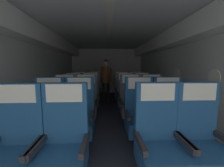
# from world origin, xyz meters

# --- Properties ---
(ground) EXTENTS (3.75, 7.68, 0.02)m
(ground) POSITION_xyz_m (0.00, 3.64, -0.01)
(ground) COLOR #2D3342
(fuselage_shell) EXTENTS (3.63, 7.33, 2.29)m
(fuselage_shell) POSITION_xyz_m (0.00, 3.92, 1.66)
(fuselage_shell) COLOR silver
(fuselage_shell) RESTS_ON ground
(seat_a_left_window) EXTENTS (0.52, 0.52, 1.17)m
(seat_a_left_window) POSITION_xyz_m (-1.02, 1.63, 0.49)
(seat_a_left_window) COLOR #38383D
(seat_a_left_window) RESTS_ON ground
(seat_a_left_aisle) EXTENTS (0.52, 0.52, 1.17)m
(seat_a_left_aisle) POSITION_xyz_m (-0.53, 1.64, 0.49)
(seat_a_left_aisle) COLOR #38383D
(seat_a_left_aisle) RESTS_ON ground
(seat_a_right_aisle) EXTENTS (0.52, 0.52, 1.17)m
(seat_a_right_aisle) POSITION_xyz_m (1.02, 1.65, 0.49)
(seat_a_right_aisle) COLOR #38383D
(seat_a_right_aisle) RESTS_ON ground
(seat_a_right_window) EXTENTS (0.52, 0.52, 1.17)m
(seat_a_right_window) POSITION_xyz_m (0.53, 1.66, 0.49)
(seat_a_right_window) COLOR #38383D
(seat_a_right_window) RESTS_ON ground
(seat_b_left_window) EXTENTS (0.52, 0.52, 1.17)m
(seat_b_left_window) POSITION_xyz_m (-1.03, 2.49, 0.49)
(seat_b_left_window) COLOR #38383D
(seat_b_left_window) RESTS_ON ground
(seat_b_left_aisle) EXTENTS (0.52, 0.52, 1.17)m
(seat_b_left_aisle) POSITION_xyz_m (-0.53, 2.51, 0.49)
(seat_b_left_aisle) COLOR #38383D
(seat_b_left_aisle) RESTS_ON ground
(seat_b_right_aisle) EXTENTS (0.52, 0.52, 1.17)m
(seat_b_right_aisle) POSITION_xyz_m (1.03, 2.49, 0.49)
(seat_b_right_aisle) COLOR #38383D
(seat_b_right_aisle) RESTS_ON ground
(seat_b_right_window) EXTENTS (0.52, 0.52, 1.17)m
(seat_b_right_window) POSITION_xyz_m (0.52, 2.51, 0.49)
(seat_b_right_window) COLOR #38383D
(seat_b_right_window) RESTS_ON ground
(seat_c_left_window) EXTENTS (0.52, 0.52, 1.17)m
(seat_c_left_window) POSITION_xyz_m (-1.02, 3.34, 0.49)
(seat_c_left_window) COLOR #38383D
(seat_c_left_window) RESTS_ON ground
(seat_c_left_aisle) EXTENTS (0.52, 0.52, 1.17)m
(seat_c_left_aisle) POSITION_xyz_m (-0.53, 3.35, 0.49)
(seat_c_left_aisle) COLOR #38383D
(seat_c_left_aisle) RESTS_ON ground
(seat_c_right_aisle) EXTENTS (0.52, 0.52, 1.17)m
(seat_c_right_aisle) POSITION_xyz_m (1.01, 3.34, 0.49)
(seat_c_right_aisle) COLOR #38383D
(seat_c_right_aisle) RESTS_ON ground
(seat_c_right_window) EXTENTS (0.52, 0.52, 1.17)m
(seat_c_right_window) POSITION_xyz_m (0.52, 3.36, 0.49)
(seat_c_right_window) COLOR #38383D
(seat_c_right_window) RESTS_ON ground
(seat_d_left_window) EXTENTS (0.52, 0.52, 1.17)m
(seat_d_left_window) POSITION_xyz_m (-1.02, 4.20, 0.49)
(seat_d_left_window) COLOR #38383D
(seat_d_left_window) RESTS_ON ground
(seat_d_left_aisle) EXTENTS (0.52, 0.52, 1.17)m
(seat_d_left_aisle) POSITION_xyz_m (-0.52, 4.21, 0.49)
(seat_d_left_aisle) COLOR #38383D
(seat_d_left_aisle) RESTS_ON ground
(seat_d_right_aisle) EXTENTS (0.52, 0.52, 1.17)m
(seat_d_right_aisle) POSITION_xyz_m (1.02, 4.19, 0.49)
(seat_d_right_aisle) COLOR #38383D
(seat_d_right_aisle) RESTS_ON ground
(seat_d_right_window) EXTENTS (0.52, 0.52, 1.17)m
(seat_d_right_window) POSITION_xyz_m (0.52, 4.20, 0.49)
(seat_d_right_window) COLOR #38383D
(seat_d_right_window) RESTS_ON ground
(seat_e_left_window) EXTENTS (0.52, 0.52, 1.17)m
(seat_e_left_window) POSITION_xyz_m (-1.02, 5.07, 0.49)
(seat_e_left_window) COLOR #38383D
(seat_e_left_window) RESTS_ON ground
(seat_e_left_aisle) EXTENTS (0.52, 0.52, 1.17)m
(seat_e_left_aisle) POSITION_xyz_m (-0.52, 5.07, 0.49)
(seat_e_left_aisle) COLOR #38383D
(seat_e_left_aisle) RESTS_ON ground
(seat_e_right_aisle) EXTENTS (0.52, 0.52, 1.17)m
(seat_e_right_aisle) POSITION_xyz_m (1.02, 5.05, 0.49)
(seat_e_right_aisle) COLOR #38383D
(seat_e_right_aisle) RESTS_ON ground
(seat_e_right_window) EXTENTS (0.52, 0.52, 1.17)m
(seat_e_right_window) POSITION_xyz_m (0.52, 5.06, 0.49)
(seat_e_right_window) COLOR #38383D
(seat_e_right_window) RESTS_ON ground
(flight_attendant) EXTENTS (0.43, 0.28, 1.61)m
(flight_attendant) POSITION_xyz_m (-0.06, 5.31, 0.99)
(flight_attendant) COLOR black
(flight_attendant) RESTS_ON ground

